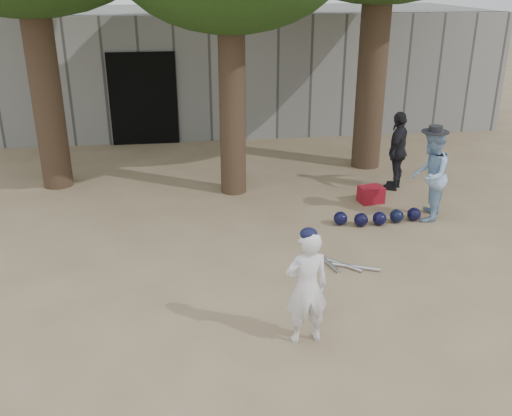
{
  "coord_description": "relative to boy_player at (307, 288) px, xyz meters",
  "views": [
    {
      "loc": [
        -0.36,
        -6.05,
        3.88
      ],
      "look_at": [
        0.6,
        1.0,
        0.95
      ],
      "focal_mm": 40.0,
      "sensor_mm": 36.0,
      "label": 1
    }
  ],
  "objects": [
    {
      "name": "ground",
      "position": [
        -0.93,
        0.72,
        -0.68
      ],
      "size": [
        70.0,
        70.0,
        0.0
      ],
      "primitive_type": "plane",
      "color": "#937C5E",
      "rests_on": "ground"
    },
    {
      "name": "boy_player",
      "position": [
        0.0,
        0.0,
        0.0
      ],
      "size": [
        0.53,
        0.38,
        1.36
      ],
      "primitive_type": "imported",
      "rotation": [
        0.0,
        0.0,
        3.26
      ],
      "color": "white",
      "rests_on": "ground"
    },
    {
      "name": "spectator_blue",
      "position": [
        2.79,
        3.16,
        0.09
      ],
      "size": [
        0.89,
        0.95,
        1.55
      ],
      "primitive_type": "imported",
      "rotation": [
        0.0,
        0.0,
        4.18
      ],
      "color": "#8DB4DA",
      "rests_on": "ground"
    },
    {
      "name": "spectator_dark",
      "position": [
        2.79,
        4.65,
        0.08
      ],
      "size": [
        0.81,
        0.94,
        1.52
      ],
      "primitive_type": "imported",
      "rotation": [
        0.0,
        0.0,
        4.1
      ],
      "color": "black",
      "rests_on": "ground"
    },
    {
      "name": "red_bag",
      "position": [
        2.1,
        4.0,
        -0.53
      ],
      "size": [
        0.47,
        0.39,
        0.3
      ],
      "primitive_type": "cube",
      "rotation": [
        0.0,
        0.0,
        0.17
      ],
      "color": "maroon",
      "rests_on": "ground"
    },
    {
      "name": "back_building",
      "position": [
        -0.93,
        11.05,
        0.82
      ],
      "size": [
        16.0,
        5.24,
        3.0
      ],
      "color": "gray",
      "rests_on": "ground"
    },
    {
      "name": "helmet_row",
      "position": [
        1.92,
        3.05,
        -0.57
      ],
      "size": [
        1.51,
        0.33,
        0.23
      ],
      "color": "black",
      "rests_on": "ground"
    },
    {
      "name": "bat_pile",
      "position": [
        0.89,
        1.69,
        -0.65
      ],
      "size": [
        0.82,
        0.76,
        0.06
      ],
      "color": "#B9BBC1",
      "rests_on": "ground"
    }
  ]
}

